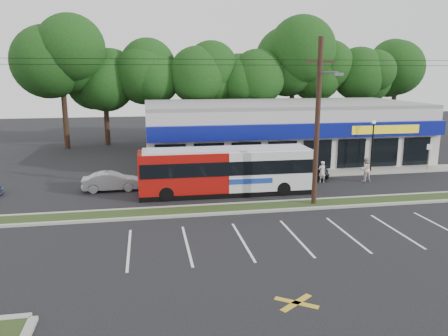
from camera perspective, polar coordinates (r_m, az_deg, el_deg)
The scene contains 15 objects.
ground at distance 25.69m, azimuth 6.19°, elevation -5.82°, with size 120.00×120.00×0.00m, color black.
grass_strip at distance 26.59m, azimuth 5.58°, elevation -5.05°, with size 40.00×1.60×0.12m, color #233114.
curb_south at distance 25.81m, azimuth 6.10°, elevation -5.57°, with size 40.00×0.25×0.14m, color #9E9E93.
curb_north at distance 27.37m, azimuth 5.10°, elevation -4.51°, with size 40.00×0.25×0.14m, color #9E9E93.
sidewalk at distance 35.45m, azimuth 9.87°, elevation -0.77°, with size 32.00×2.20×0.10m, color #9E9E93.
strip_mall at distance 41.60m, azimuth 7.40°, elevation 4.87°, with size 25.00×12.55×5.30m.
utility_pole at distance 26.37m, azimuth 11.84°, elevation 6.50°, with size 50.00×2.77×10.00m.
lamp_post at distance 37.28m, azimuth 18.84°, elevation 3.49°, with size 0.30×0.30×4.25m.
sign_post at distance 39.92m, azimuth 25.18°, elevation 1.90°, with size 0.45×0.10×2.23m.
tree_line at distance 50.61m, azimuth 2.40°, elevation 12.82°, with size 46.76×6.76×11.83m.
metrobus at distance 29.07m, azimuth 0.28°, elevation -0.25°, with size 11.58×2.54×3.11m.
car_dark at distance 33.45m, azimuth 9.50°, elevation -0.19°, with size 1.93×4.81×1.64m, color black.
car_silver at distance 31.08m, azimuth -14.48°, elevation -1.70°, with size 1.37×3.94×1.30m, color #93969A.
pedestrian_a at distance 33.07m, azimuth 12.68°, elevation -0.49°, with size 0.59×0.39×1.62m, color silver.
pedestrian_b at distance 34.21m, azimuth 17.95°, elevation -0.15°, with size 0.91×0.71×1.88m, color silver.
Camera 1 is at (-7.03, -23.39, 7.97)m, focal length 35.00 mm.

